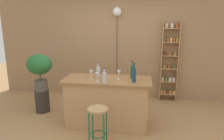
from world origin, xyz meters
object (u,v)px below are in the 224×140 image
object	(u,v)px
plant_stool	(42,101)
pendant_globe_light	(117,13)
bottle_spirits_clear	(134,75)
wine_glass_right	(97,75)
wine_glass_left	(119,73)
wine_glass_center	(91,73)
spice_shelf	(169,62)
bottle_sauce_amber	(98,72)
potted_plant	(40,67)
bar_stool	(98,118)
bottle_wine_red	(105,78)
bottle_olive_oil	(132,72)

from	to	relation	value
plant_stool	pendant_globe_light	bearing A→B (deg)	37.62
bottle_spirits_clear	wine_glass_right	size ratio (longest dim) A/B	2.11
wine_glass_left	wine_glass_center	bearing A→B (deg)	-171.74
spice_shelf	wine_glass_center	distance (m)	2.22
spice_shelf	bottle_sauce_amber	xyz separation A→B (m)	(-1.47, -1.42, 0.04)
potted_plant	bottle_sauce_amber	world-z (taller)	potted_plant
spice_shelf	bottle_spirits_clear	bearing A→B (deg)	-115.82
bar_stool	spice_shelf	bearing A→B (deg)	59.55
potted_plant	pendant_globe_light	xyz separation A→B (m)	(1.51, 1.16, 1.14)
bottle_sauce_amber	pendant_globe_light	xyz separation A→B (m)	(0.17, 1.46, 1.12)
bottle_wine_red	bottle_sauce_amber	bearing A→B (deg)	118.34
bottle_wine_red	potted_plant	bearing A→B (deg)	156.86
bar_stool	spice_shelf	distance (m)	2.63
wine_glass_center	wine_glass_right	xyz separation A→B (m)	(0.14, -0.14, 0.00)
wine_glass_center	bottle_sauce_amber	bearing A→B (deg)	54.15
bottle_sauce_amber	bottle_spirits_clear	world-z (taller)	bottle_spirits_clear
bottle_sauce_amber	pendant_globe_light	world-z (taller)	pendant_globe_light
spice_shelf	bottle_wine_red	bearing A→B (deg)	-125.74
bar_stool	wine_glass_center	xyz separation A→B (m)	(-0.27, 0.67, 0.56)
wine_glass_left	bottle_sauce_amber	bearing A→B (deg)	170.41
spice_shelf	pendant_globe_light	bearing A→B (deg)	178.25
spice_shelf	wine_glass_left	xyz separation A→B (m)	(-1.08, -1.49, 0.05)
bottle_spirits_clear	bottle_wine_red	world-z (taller)	bottle_spirits_clear
bottle_olive_oil	pendant_globe_light	size ratio (longest dim) A/B	0.15
bottle_sauce_amber	wine_glass_right	xyz separation A→B (m)	(0.04, -0.28, 0.01)
spice_shelf	bottle_spirits_clear	size ratio (longest dim) A/B	5.68
bottle_sauce_amber	bottle_olive_oil	bearing A→B (deg)	3.22
wine_glass_center	bar_stool	bearing A→B (deg)	-68.35
wine_glass_right	spice_shelf	bearing A→B (deg)	49.78
bottle_sauce_amber	bottle_wine_red	size ratio (longest dim) A/B	1.07
bottle_spirits_clear	wine_glass_left	world-z (taller)	bottle_spirits_clear
bar_stool	bottle_sauce_amber	world-z (taller)	bottle_sauce_amber
spice_shelf	potted_plant	size ratio (longest dim) A/B	2.47
potted_plant	bottle_olive_oil	world-z (taller)	potted_plant
potted_plant	bottle_spirits_clear	bearing A→B (deg)	-13.91
spice_shelf	wine_glass_right	world-z (taller)	spice_shelf
pendant_globe_light	spice_shelf	bearing A→B (deg)	-1.75
bar_stool	wine_glass_right	distance (m)	0.78
potted_plant	bottle_spirits_clear	distance (m)	2.09
plant_stool	bar_stool	bearing A→B (deg)	-36.30
potted_plant	wine_glass_right	size ratio (longest dim) A/B	4.84
potted_plant	wine_glass_left	bearing A→B (deg)	-11.77
bar_stool	bottle_wine_red	xyz separation A→B (m)	(0.03, 0.45, 0.54)
plant_stool	bottle_spirits_clear	distance (m)	2.24
potted_plant	bottle_olive_oil	bearing A→B (deg)	-7.45
bottle_sauce_amber	wine_glass_left	distance (m)	0.41
plant_stool	bottle_olive_oil	world-z (taller)	bottle_olive_oil
pendant_globe_light	potted_plant	bearing A→B (deg)	-142.38
bottle_wine_red	wine_glass_right	bearing A→B (deg)	153.33
spice_shelf	wine_glass_left	size ratio (longest dim) A/B	11.95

